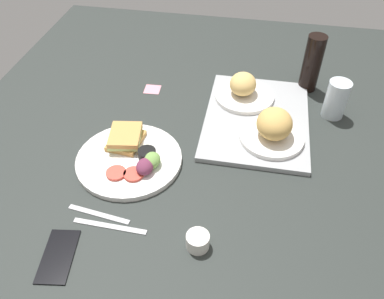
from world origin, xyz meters
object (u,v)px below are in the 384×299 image
at_px(soda_bottle, 312,63).
at_px(plate_with_salad, 131,156).
at_px(serving_tray, 256,119).
at_px(sticky_note, 152,89).
at_px(bread_plate_near, 244,89).
at_px(fork, 99,214).
at_px(drinking_glass, 336,99).
at_px(knife, 110,226).
at_px(cell_phone, 58,255).
at_px(bread_plate_far, 274,128).
at_px(espresso_cup, 198,241).

bearing_deg(soda_bottle, plate_with_salad, -47.29).
bearing_deg(serving_tray, sticky_note, -106.37).
relative_size(bread_plate_near, fork, 1.19).
distance_m(plate_with_salad, drinking_glass, 0.68).
distance_m(knife, cell_phone, 0.14).
xyz_separation_m(bread_plate_far, espresso_cup, (0.41, -0.16, -0.04)).
relative_size(bread_plate_near, bread_plate_far, 1.04).
xyz_separation_m(serving_tray, espresso_cup, (0.50, -0.11, 0.01)).
xyz_separation_m(plate_with_salad, knife, (0.24, 0.02, -0.01)).
xyz_separation_m(bread_plate_far, sticky_note, (-0.21, -0.43, -0.06)).
distance_m(serving_tray, knife, 0.59).
bearing_deg(serving_tray, espresso_cup, -12.00).
bearing_deg(espresso_cup, serving_tray, 168.00).
distance_m(plate_with_salad, sticky_note, 0.37).
bearing_deg(knife, plate_with_salad, 95.06).
height_order(knife, sticky_note, knife).
bearing_deg(fork, bread_plate_far, 47.90).
distance_m(fork, sticky_note, 0.57).
bearing_deg(serving_tray, knife, -34.21).
xyz_separation_m(bread_plate_far, plate_with_salad, (0.16, -0.40, -0.04)).
distance_m(plate_with_salad, espresso_cup, 0.35).
xyz_separation_m(drinking_glass, soda_bottle, (-0.15, -0.08, 0.04)).
relative_size(knife, sticky_note, 3.39).
bearing_deg(espresso_cup, bread_plate_far, 158.73).
xyz_separation_m(espresso_cup, knife, (-0.02, -0.23, -0.02)).
xyz_separation_m(soda_bottle, fork, (0.68, -0.54, -0.10)).
bearing_deg(soda_bottle, cell_phone, -35.88).
bearing_deg(drinking_glass, cell_phone, -44.95).
xyz_separation_m(knife, sticky_note, (-0.60, -0.05, -0.00)).
xyz_separation_m(bread_plate_near, espresso_cup, (0.61, -0.05, -0.03)).
bearing_deg(plate_with_salad, espresso_cup, 43.78).
bearing_deg(plate_with_salad, bread_plate_far, 111.25).
height_order(plate_with_salad, drinking_glass, drinking_glass).
bearing_deg(bread_plate_far, drinking_glass, 131.94).
bearing_deg(knife, cell_phone, -130.10).
distance_m(bread_plate_far, fork, 0.56).
distance_m(bread_plate_far, cell_phone, 0.69).
relative_size(knife, cell_phone, 1.32).
relative_size(bread_plate_far, drinking_glass, 1.54).
distance_m(bread_plate_near, knife, 0.66).
distance_m(bread_plate_far, sticky_note, 0.48).
xyz_separation_m(bread_plate_near, soda_bottle, (-0.12, 0.22, 0.06)).
xyz_separation_m(drinking_glass, knife, (0.57, -0.58, -0.06)).
relative_size(fork, sticky_note, 3.04).
relative_size(bread_plate_far, cell_phone, 1.36).
distance_m(soda_bottle, espresso_cup, 0.78).
height_order(fork, cell_phone, cell_phone).
height_order(fork, knife, same).
relative_size(bread_plate_far, fork, 1.15).
height_order(bread_plate_far, sticky_note, bread_plate_far).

